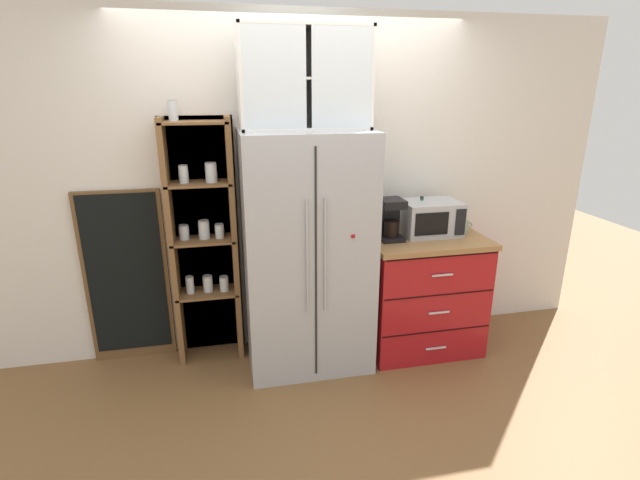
{
  "coord_description": "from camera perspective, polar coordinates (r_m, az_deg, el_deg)",
  "views": [
    {
      "loc": [
        -0.59,
        -3.16,
        2.03
      ],
      "look_at": [
        0.1,
        0.02,
        0.96
      ],
      "focal_mm": 26.44,
      "sensor_mm": 36.0,
      "label": 1
    }
  ],
  "objects": [
    {
      "name": "bottle_green",
      "position": [
        3.75,
        12.08,
        2.77
      ],
      "size": [
        0.07,
        0.07,
        0.29
      ],
      "color": "#285B33",
      "rests_on": "counter_cabinet"
    },
    {
      "name": "coffee_maker",
      "position": [
        3.55,
        8.45,
        2.58
      ],
      "size": [
        0.17,
        0.2,
        0.31
      ],
      "color": "black",
      "rests_on": "counter_cabinet"
    },
    {
      "name": "wall_back_cream",
      "position": [
        3.68,
        -2.79,
        6.34
      ],
      "size": [
        5.02,
        0.1,
        2.55
      ],
      "primitive_type": "cube",
      "color": "silver",
      "rests_on": "ground"
    },
    {
      "name": "refrigerator",
      "position": [
        3.43,
        -1.63,
        -1.5
      ],
      "size": [
        0.9,
        0.68,
        1.75
      ],
      "color": "#ADAFB5",
      "rests_on": "ground"
    },
    {
      "name": "microwave",
      "position": [
        3.73,
        13.17,
        2.64
      ],
      "size": [
        0.44,
        0.33,
        0.26
      ],
      "color": "#ADAFB5",
      "rests_on": "counter_cabinet"
    },
    {
      "name": "upper_cabinet",
      "position": [
        3.28,
        -1.99,
        18.93
      ],
      "size": [
        0.86,
        0.32,
        0.65
      ],
      "color": "silver",
      "rests_on": "refrigerator"
    },
    {
      "name": "ground_plane",
      "position": [
        3.8,
        -1.45,
        -14.11
      ],
      "size": [
        10.72,
        10.72,
        0.0
      ],
      "primitive_type": "plane",
      "color": "brown"
    },
    {
      "name": "mug_sage",
      "position": [
        3.87,
        17.03,
        1.65
      ],
      "size": [
        0.11,
        0.07,
        0.1
      ],
      "color": "#8CA37F",
      "rests_on": "counter_cabinet"
    },
    {
      "name": "mug_charcoal",
      "position": [
        3.65,
        12.93,
        0.87
      ],
      "size": [
        0.12,
        0.09,
        0.08
      ],
      "color": "#2D2D33",
      "rests_on": "counter_cabinet"
    },
    {
      "name": "counter_cabinet",
      "position": [
        3.86,
        12.1,
        -6.12
      ],
      "size": [
        0.9,
        0.67,
        0.93
      ],
      "color": "#A8161C",
      "rests_on": "ground"
    },
    {
      "name": "pantry_shelf_column",
      "position": [
        3.61,
        -13.91,
        0.3
      ],
      "size": [
        0.52,
        0.28,
        1.94
      ],
      "color": "brown",
      "rests_on": "ground"
    },
    {
      "name": "chalkboard_menu",
      "position": [
        3.81,
        -22.34,
        -4.18
      ],
      "size": [
        0.6,
        0.04,
        1.33
      ],
      "color": "brown",
      "rests_on": "ground"
    }
  ]
}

